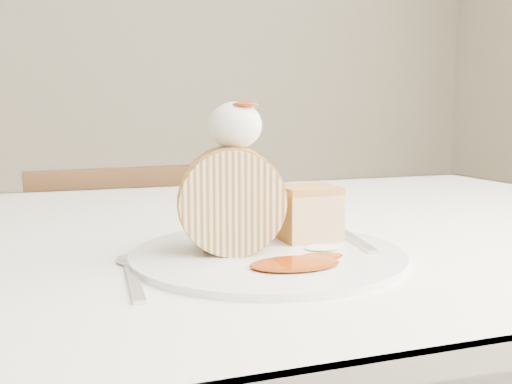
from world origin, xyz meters
name	(u,v)px	position (x,y,z in m)	size (l,w,h in m)	color
table	(245,287)	(0.00, 0.20, 0.66)	(1.40, 0.90, 0.75)	white
chair_far	(110,303)	(-0.15, 0.83, 0.45)	(0.41, 0.41, 0.78)	brown
plate	(268,254)	(-0.03, 0.02, 0.75)	(0.30, 0.30, 0.01)	white
roulade_slice	(232,201)	(-0.07, 0.03, 0.81)	(0.11, 0.11, 0.06)	beige
cake_chunk	(308,216)	(0.03, 0.06, 0.79)	(0.07, 0.06, 0.05)	tan
whipped_cream	(235,125)	(-0.06, 0.04, 0.89)	(0.06, 0.06, 0.05)	white
caramel_drizzle	(246,98)	(-0.05, 0.03, 0.92)	(0.03, 0.02, 0.01)	#8E2E05
caramel_pool	(295,263)	(-0.03, -0.05, 0.76)	(0.09, 0.06, 0.00)	#8E2E05
fork	(354,239)	(0.08, 0.03, 0.76)	(0.02, 0.18, 0.00)	silver
spoon	(134,282)	(-0.18, -0.03, 0.75)	(0.02, 0.15, 0.00)	silver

